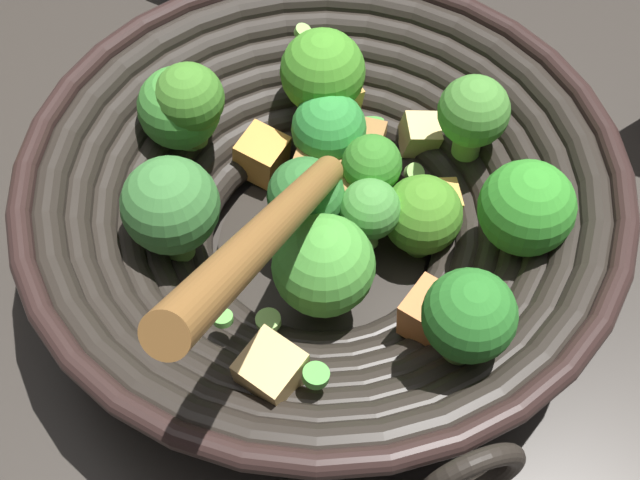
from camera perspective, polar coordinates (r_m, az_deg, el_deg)
ground_plane at (r=0.55m, az=0.16°, el=-0.86°), size 4.00×4.00×0.00m
wok at (r=0.50m, az=0.26°, el=2.88°), size 0.37×0.36×0.23m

